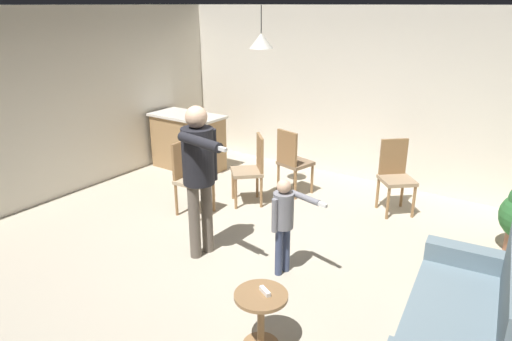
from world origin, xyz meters
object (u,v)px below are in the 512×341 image
(person_adult, at_px, (199,166))
(spare_remote_on_table, at_px, (265,291))
(dining_chair_by_counter, at_px, (190,175))
(side_table_by_couch, at_px, (261,314))
(dining_chair_centre_back, at_px, (395,173))
(person_child, at_px, (284,217))
(dining_chair_near_wall, at_px, (252,167))
(couch_floral, at_px, (470,331))
(kitchen_counter, at_px, (188,141))
(dining_chair_spare, at_px, (292,160))

(person_adult, bearing_deg, spare_remote_on_table, 68.54)
(dining_chair_by_counter, height_order, spare_remote_on_table, dining_chair_by_counter)
(side_table_by_couch, distance_m, dining_chair_by_counter, 2.83)
(spare_remote_on_table, bearing_deg, dining_chair_centre_back, 90.69)
(spare_remote_on_table, bearing_deg, person_child, 113.72)
(dining_chair_centre_back, bearing_deg, person_adult, 17.75)
(person_adult, xyz_separation_m, dining_chair_near_wall, (-0.37, 1.51, -0.53))
(couch_floral, bearing_deg, side_table_by_couch, 110.79)
(kitchen_counter, distance_m, side_table_by_couch, 4.66)
(couch_floral, xyz_separation_m, dining_chair_centre_back, (-1.47, 2.55, 0.21))
(dining_chair_by_counter, height_order, dining_chair_spare, same)
(kitchen_counter, relative_size, dining_chair_by_counter, 1.26)
(dining_chair_centre_back, relative_size, spare_remote_on_table, 7.69)
(couch_floral, height_order, kitchen_counter, couch_floral)
(dining_chair_by_counter, bearing_deg, side_table_by_couch, 49.27)
(person_adult, height_order, person_child, person_adult)
(dining_chair_spare, xyz_separation_m, spare_remote_on_table, (1.49, -2.98, -0.01))
(kitchen_counter, bearing_deg, couch_floral, -24.41)
(dining_chair_centre_back, relative_size, dining_chair_spare, 1.00)
(kitchen_counter, xyz_separation_m, dining_chair_by_counter, (1.26, -1.35, 0.07))
(couch_floral, xyz_separation_m, dining_chair_spare, (-2.93, 2.26, 0.21))
(side_table_by_couch, bearing_deg, dining_chair_centre_back, 90.38)
(couch_floral, height_order, spare_remote_on_table, couch_floral)
(side_table_by_couch, bearing_deg, person_adult, 147.64)
(dining_chair_by_counter, distance_m, dining_chair_near_wall, 0.90)
(person_adult, bearing_deg, dining_chair_near_wall, -156.43)
(side_table_by_couch, relative_size, dining_chair_centre_back, 0.52)
(dining_chair_by_counter, relative_size, spare_remote_on_table, 7.69)
(couch_floral, bearing_deg, spare_remote_on_table, 110.13)
(person_child, bearing_deg, side_table_by_couch, 35.95)
(dining_chair_near_wall, bearing_deg, dining_chair_centre_back, -106.67)
(side_table_by_couch, bearing_deg, couch_floral, 27.15)
(kitchen_counter, relative_size, dining_chair_centre_back, 1.26)
(dining_chair_spare, distance_m, spare_remote_on_table, 3.33)
(kitchen_counter, height_order, person_adult, person_adult)
(dining_chair_by_counter, bearing_deg, spare_remote_on_table, 49.97)
(couch_floral, bearing_deg, kitchen_counter, 59.23)
(kitchen_counter, xyz_separation_m, dining_chair_spare, (2.07, -0.00, 0.07))
(dining_chair_near_wall, xyz_separation_m, dining_chair_centre_back, (1.76, 0.89, 0.00))
(dining_chair_near_wall, height_order, dining_chair_spare, same)
(side_table_by_couch, xyz_separation_m, dining_chair_by_counter, (-2.28, 1.66, 0.22))
(side_table_by_couch, xyz_separation_m, dining_chair_near_wall, (-1.78, 2.40, 0.22))
(couch_floral, relative_size, spare_remote_on_table, 14.48)
(spare_remote_on_table, bearing_deg, kitchen_counter, 140.09)
(side_table_by_couch, relative_size, dining_chair_near_wall, 0.52)
(side_table_by_couch, xyz_separation_m, spare_remote_on_table, (0.02, 0.03, 0.21))
(kitchen_counter, bearing_deg, dining_chair_by_counter, -46.84)
(side_table_by_couch, relative_size, spare_remote_on_table, 4.00)
(person_adult, height_order, dining_chair_by_counter, person_adult)
(dining_chair_by_counter, bearing_deg, dining_chair_near_wall, 141.06)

